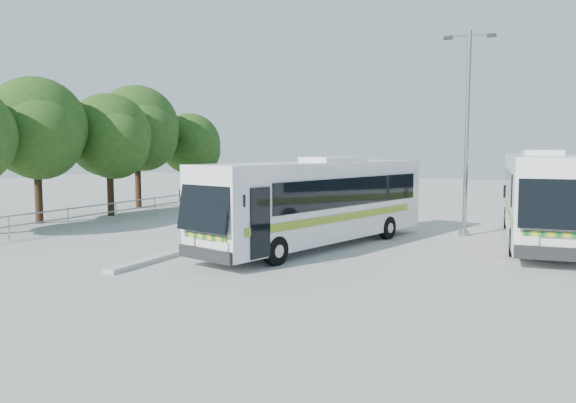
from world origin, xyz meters
The scene contains 10 objects.
ground centered at (0.00, 0.00, 0.00)m, with size 100.00×100.00×0.00m, color #9D9D98.
kerb_divider centered at (-2.30, 2.00, 0.07)m, with size 0.40×16.00×0.15m, color #B2B2AD.
railing centered at (-10.00, 4.00, 0.74)m, with size 0.06×22.00×1.00m.
tree_far_b centered at (-13.02, 1.20, 4.57)m, with size 5.33×5.03×6.96m.
tree_far_c centered at (-12.12, 5.10, 4.26)m, with size 4.97×4.69×6.49m.
tree_far_d centered at (-13.31, 8.80, 4.82)m, with size 5.62×5.30×7.33m.
tree_far_e centered at (-12.63, 13.30, 3.89)m, with size 4.54×4.28×5.92m.
coach_main centered at (1.44, 0.82, 1.69)m, with size 5.17×11.31×3.09m.
coach_adjacent centered at (8.82, 5.56, 1.82)m, with size 3.42×12.14×3.33m.
lamppost centered at (5.94, 5.72, 4.57)m, with size 2.03×0.43×8.28m.
Camera 1 is at (8.88, -18.11, 3.57)m, focal length 35.00 mm.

